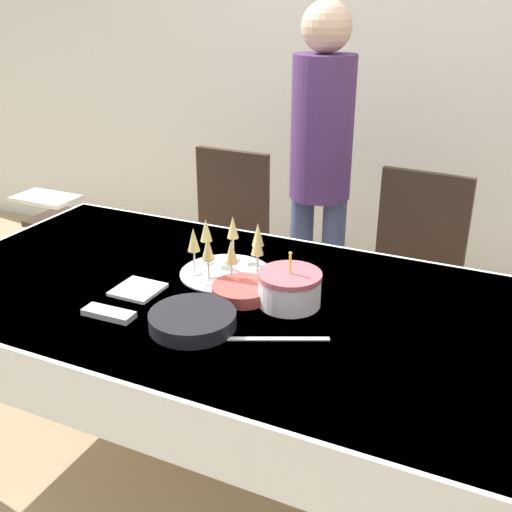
# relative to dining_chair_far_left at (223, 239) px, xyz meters

# --- Properties ---
(ground_plane) EXTENTS (12.00, 12.00, 0.00)m
(ground_plane) POSITION_rel_dining_chair_far_left_xyz_m (0.47, -0.89, -0.53)
(ground_plane) COLOR tan
(wall_back) EXTENTS (8.00, 0.05, 2.70)m
(wall_back) POSITION_rel_dining_chair_far_left_xyz_m (0.47, 0.99, 0.82)
(wall_back) COLOR silver
(wall_back) RESTS_ON ground_plane
(dining_table) EXTENTS (2.12, 1.13, 0.74)m
(dining_table) POSITION_rel_dining_chair_far_left_xyz_m (0.47, -0.89, 0.11)
(dining_table) COLOR white
(dining_table) RESTS_ON ground_plane
(dining_chair_far_left) EXTENTS (0.43, 0.43, 0.97)m
(dining_chair_far_left) POSITION_rel_dining_chair_far_left_xyz_m (0.00, 0.00, 0.00)
(dining_chair_far_left) COLOR #38281E
(dining_chair_far_left) RESTS_ON ground_plane
(dining_chair_far_right) EXTENTS (0.45, 0.45, 0.97)m
(dining_chair_far_right) POSITION_rel_dining_chair_far_left_xyz_m (0.95, -0.00, 0.00)
(dining_chair_far_right) COLOR #38281E
(dining_chair_far_right) RESTS_ON ground_plane
(birthday_cake) EXTENTS (0.21, 0.21, 0.19)m
(birthday_cake) POSITION_rel_dining_chair_far_left_xyz_m (0.71, -0.86, 0.26)
(birthday_cake) COLOR white
(birthday_cake) RESTS_ON dining_table
(champagne_tray) EXTENTS (0.33, 0.33, 0.18)m
(champagne_tray) POSITION_rel_dining_chair_far_left_xyz_m (0.42, -0.74, 0.29)
(champagne_tray) COLOR silver
(champagne_tray) RESTS_ON dining_table
(plate_stack_main) EXTENTS (0.27, 0.27, 0.05)m
(plate_stack_main) POSITION_rel_dining_chair_far_left_xyz_m (0.50, -1.12, 0.23)
(plate_stack_main) COLOR black
(plate_stack_main) RESTS_ON dining_table
(plate_stack_dessert) EXTENTS (0.20, 0.20, 0.04)m
(plate_stack_dessert) POSITION_rel_dining_chair_far_left_xyz_m (0.54, -0.88, 0.23)
(plate_stack_dessert) COLOR #CC4C47
(plate_stack_dessert) RESTS_ON dining_table
(cake_knife) EXTENTS (0.28, 0.14, 0.00)m
(cake_knife) POSITION_rel_dining_chair_far_left_xyz_m (0.76, -1.08, 0.21)
(cake_knife) COLOR silver
(cake_knife) RESTS_ON dining_table
(fork_pile) EXTENTS (0.17, 0.06, 0.02)m
(fork_pile) POSITION_rel_dining_chair_far_left_xyz_m (0.22, -1.18, 0.22)
(fork_pile) COLOR silver
(fork_pile) RESTS_ON dining_table
(napkin_pile) EXTENTS (0.15, 0.15, 0.01)m
(napkin_pile) POSITION_rel_dining_chair_far_left_xyz_m (0.20, -0.99, 0.21)
(napkin_pile) COLOR white
(napkin_pile) RESTS_ON dining_table
(person_standing) EXTENTS (0.28, 0.28, 1.65)m
(person_standing) POSITION_rel_dining_chair_far_left_xyz_m (0.47, 0.08, 0.47)
(person_standing) COLOR #3F4C72
(person_standing) RESTS_ON ground_plane
(high_chair) EXTENTS (0.33, 0.35, 0.71)m
(high_chair) POSITION_rel_dining_chair_far_left_xyz_m (-0.90, -0.17, -0.05)
(high_chair) COLOR #38281E
(high_chair) RESTS_ON ground_plane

